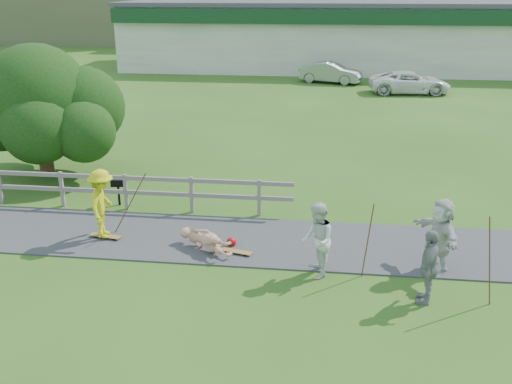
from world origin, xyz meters
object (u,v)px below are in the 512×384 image
Objects in this scene: skater_rider at (102,207)px; car_silver at (330,73)px; car_white at (410,82)px; spectator_a at (317,240)px; skater_fallen at (206,240)px; spectator_d at (440,236)px; spectator_b at (429,267)px; bbq at (119,192)px; tree at (42,127)px.

car_silver is at bearing -18.44° from skater_rider.
car_silver is at bearing 50.76° from car_white.
spectator_a reaches higher than car_white.
spectator_a is at bearing -109.05° from skater_rider.
skater_rider is 2.89m from skater_fallen.
spectator_d is 27.12m from car_silver.
car_white is at bearing 16.41° from skater_fallen.
spectator_d reaches higher than spectator_b.
spectator_a is 0.99× the size of spectator_d.
spectator_a reaches higher than bbq.
car_silver is 5.09× the size of bbq.
skater_rider reaches higher than car_silver.
tree is at bearing -136.33° from spectator_d.
car_white is at bearing 158.43° from spectator_a.
spectator_a reaches higher than car_silver.
spectator_b is at bearing -30.85° from tree.
spectator_b is 0.39× the size of car_silver.
skater_fallen is (2.79, -0.38, -0.61)m from skater_rider.
car_silver is (3.05, 26.67, 0.39)m from skater_fallen.
spectator_a is at bearing -97.92° from spectator_b.
spectator_d reaches higher than spectator_a.
skater_rider reaches higher than spectator_a.
car_white is 23.31m from bbq.
bbq is (-3.29, 2.84, 0.11)m from skater_fallen.
spectator_a is at bearing -73.07° from skater_fallen.
car_silver is (-2.10, 28.46, -0.13)m from spectator_b.
spectator_b reaches higher than car_silver.
skater_rider is 25.27m from car_white.
car_white is (5.10, 24.20, -0.21)m from spectator_a.
car_silver is (5.84, 26.28, -0.22)m from skater_rider.
skater_fallen is 26.84m from car_silver.
skater_fallen is at bearing -103.75° from skater_rider.
car_silver is at bearing -163.22° from spectator_b.
car_white is at bearing -173.70° from spectator_b.
skater_fallen is 2.01× the size of bbq.
tree is (-12.46, 5.69, 0.81)m from spectator_d.
bbq is (-6.09, 3.76, -0.48)m from spectator_a.
spectator_a is at bearing 163.76° from car_white.
car_white is (10.69, 22.90, -0.24)m from skater_rider.
skater_rider is at bearing -50.87° from tree.
car_silver is at bearing 67.84° from bbq.
car_silver reaches higher than skater_fallen.
spectator_b is at bearing 169.39° from car_white.
spectator_b is 25.23m from car_white.
spectator_a is (5.59, -1.31, -0.03)m from skater_rider.
skater_rider is 8.44m from spectator_d.
skater_rider is 5.74m from spectator_a.
tree is (-4.05, 4.98, 0.80)m from skater_rider.
skater_rider is at bearing -85.86° from bbq.
skater_rider is 1.03× the size of spectator_a.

